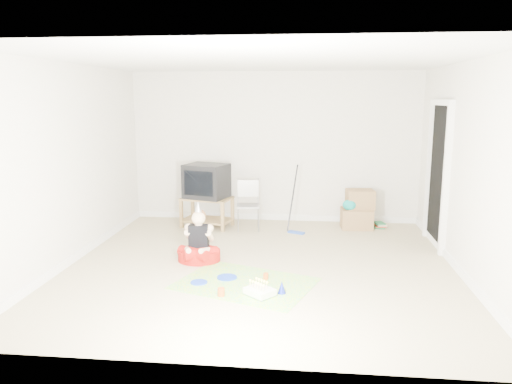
# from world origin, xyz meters

# --- Properties ---
(ground) EXTENTS (5.00, 5.00, 0.00)m
(ground) POSITION_xyz_m (0.00, 0.00, 0.00)
(ground) COLOR #BEAF88
(ground) RESTS_ON ground
(doorway_recess) EXTENTS (0.02, 0.90, 2.05)m
(doorway_recess) POSITION_xyz_m (2.48, 1.20, 1.02)
(doorway_recess) COLOR black
(doorway_recess) RESTS_ON ground
(tv_stand) EXTENTS (0.89, 0.66, 0.50)m
(tv_stand) POSITION_xyz_m (-1.09, 1.89, 0.30)
(tv_stand) COLOR olive
(tv_stand) RESTS_ON ground
(crt_tv) EXTENTS (0.79, 0.72, 0.57)m
(crt_tv) POSITION_xyz_m (-1.09, 1.89, 0.79)
(crt_tv) COLOR black
(crt_tv) RESTS_ON tv_stand
(folding_chair) EXTENTS (0.42, 0.40, 0.83)m
(folding_chair) POSITION_xyz_m (-0.37, 1.77, 0.40)
(folding_chair) COLOR gray
(folding_chair) RESTS_ON ground
(cardboard_boxes) EXTENTS (0.55, 0.44, 0.65)m
(cardboard_boxes) POSITION_xyz_m (1.43, 2.06, 0.31)
(cardboard_boxes) COLOR #957148
(cardboard_boxes) RESTS_ON ground
(floor_mop) EXTENTS (0.28, 0.34, 1.08)m
(floor_mop) POSITION_xyz_m (0.42, 1.62, 0.26)
(floor_mop) COLOR blue
(floor_mop) RESTS_ON ground
(book_pile) EXTENTS (0.20, 0.23, 0.10)m
(book_pile) POSITION_xyz_m (1.82, 2.13, 0.05)
(book_pile) COLOR #277644
(book_pile) RESTS_ON ground
(seated_woman) EXTENTS (0.57, 0.57, 0.82)m
(seated_woman) POSITION_xyz_m (-0.84, 0.10, 0.18)
(seated_woman) COLOR #B61710
(seated_woman) RESTS_ON ground
(party_mat) EXTENTS (1.81, 1.56, 0.01)m
(party_mat) POSITION_xyz_m (-0.12, -0.66, 0.00)
(party_mat) COLOR #E12F7A
(party_mat) RESTS_ON ground
(birthday_cake) EXTENTS (0.38, 0.37, 0.14)m
(birthday_cake) POSITION_xyz_m (0.09, -1.00, 0.04)
(birthday_cake) COLOR white
(birthday_cake) RESTS_ON party_mat
(blue_plate_near) EXTENTS (0.24, 0.24, 0.01)m
(blue_plate_near) POSITION_xyz_m (-0.36, -0.51, 0.01)
(blue_plate_near) COLOR #1639B7
(blue_plate_near) RESTS_ON party_mat
(blue_plate_far) EXTENTS (0.28, 0.28, 0.01)m
(blue_plate_far) POSITION_xyz_m (-0.66, -0.71, 0.01)
(blue_plate_far) COLOR #1639B7
(blue_plate_far) RESTS_ON party_mat
(orange_cup_near) EXTENTS (0.09, 0.09, 0.07)m
(orange_cup_near) POSITION_xyz_m (0.12, -0.50, 0.04)
(orange_cup_near) COLOR #CD5116
(orange_cup_near) RESTS_ON party_mat
(orange_cup_far) EXTENTS (0.10, 0.10, 0.09)m
(orange_cup_far) POSITION_xyz_m (-0.33, -1.07, 0.05)
(orange_cup_far) COLOR #CD5116
(orange_cup_far) RESTS_ON party_mat
(blue_party_hat) EXTENTS (0.13, 0.13, 0.14)m
(blue_party_hat) POSITION_xyz_m (0.33, -0.92, 0.08)
(blue_party_hat) COLOR #1928B3
(blue_party_hat) RESTS_ON party_mat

